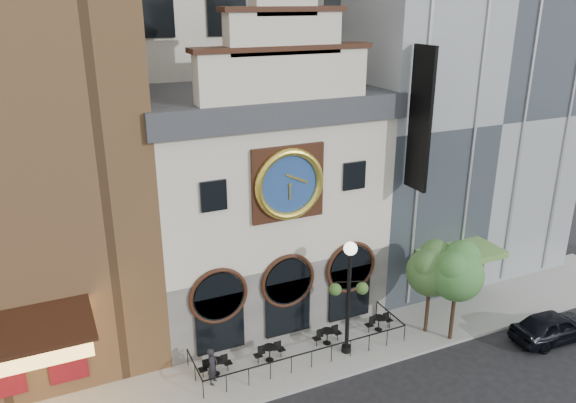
# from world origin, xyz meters

# --- Properties ---
(ground) EXTENTS (120.00, 120.00, 0.00)m
(ground) POSITION_xyz_m (0.00, 0.00, 0.00)
(ground) COLOR black
(ground) RESTS_ON ground
(sidewalk) EXTENTS (44.00, 5.00, 0.15)m
(sidewalk) POSITION_xyz_m (0.00, 2.50, 0.07)
(sidewalk) COLOR gray
(sidewalk) RESTS_ON ground
(clock_building) EXTENTS (12.60, 8.78, 18.65)m
(clock_building) POSITION_xyz_m (0.00, 7.82, 6.69)
(clock_building) COLOR #605E5B
(clock_building) RESTS_ON ground
(retail_building) EXTENTS (14.00, 14.40, 20.00)m
(retail_building) POSITION_xyz_m (12.99, 9.99, 10.14)
(retail_building) COLOR gray
(retail_building) RESTS_ON ground
(cafe_railing) EXTENTS (10.60, 2.60, 0.90)m
(cafe_railing) POSITION_xyz_m (0.00, 2.50, 0.60)
(cafe_railing) COLOR black
(cafe_railing) RESTS_ON sidewalk
(bistro_0) EXTENTS (1.58, 0.68, 0.90)m
(bistro_0) POSITION_xyz_m (-4.30, 2.60, 0.61)
(bistro_0) COLOR black
(bistro_0) RESTS_ON sidewalk
(bistro_1) EXTENTS (1.58, 0.68, 0.90)m
(bistro_1) POSITION_xyz_m (-1.60, 2.54, 0.61)
(bistro_1) COLOR black
(bistro_1) RESTS_ON sidewalk
(bistro_2) EXTENTS (1.58, 0.68, 0.90)m
(bistro_2) POSITION_xyz_m (1.60, 2.64, 0.61)
(bistro_2) COLOR black
(bistro_2) RESTS_ON sidewalk
(bistro_3) EXTENTS (1.58, 0.68, 0.90)m
(bistro_3) POSITION_xyz_m (4.66, 2.58, 0.61)
(bistro_3) COLOR black
(bistro_3) RESTS_ON sidewalk
(car_right) EXTENTS (4.76, 2.15, 1.59)m
(car_right) POSITION_xyz_m (12.45, -1.72, 0.79)
(car_right) COLOR black
(car_right) RESTS_ON ground
(pedestrian) EXTENTS (0.74, 0.78, 1.79)m
(pedestrian) POSITION_xyz_m (-4.59, 2.06, 1.04)
(pedestrian) COLOR black
(pedestrian) RESTS_ON sidewalk
(lamppost) EXTENTS (1.82, 1.04, 5.93)m
(lamppost) POSITION_xyz_m (2.14, 1.63, 3.82)
(lamppost) COLOR black
(lamppost) RESTS_ON sidewalk
(tree_left) EXTENTS (2.60, 2.50, 5.00)m
(tree_left) POSITION_xyz_m (6.89, 1.51, 3.82)
(tree_left) COLOR #382619
(tree_left) RESTS_ON sidewalk
(tree_right) EXTENTS (2.73, 2.63, 5.26)m
(tree_right) POSITION_xyz_m (7.63, 0.43, 4.00)
(tree_right) COLOR #382619
(tree_right) RESTS_ON sidewalk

